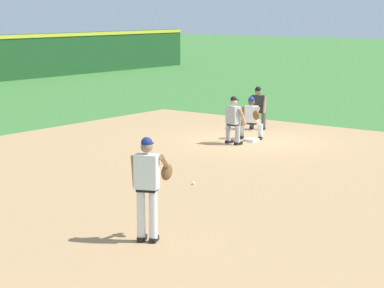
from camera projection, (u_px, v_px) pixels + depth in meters
ground_plane at (251, 141)px, 23.05m from camera, size 160.00×160.00×0.00m
infield_dirt_patch at (214, 178)px, 18.06m from camera, size 18.00×18.00×0.01m
first_base_bag at (251, 140)px, 23.04m from camera, size 0.38×0.38×0.09m
baseball at (193, 183)px, 17.34m from camera, size 0.07×0.07×0.07m
pitcher at (148, 183)px, 12.92m from camera, size 0.82×0.60×1.86m
first_baseman at (252, 116)px, 23.28m from camera, size 0.84×0.98×1.34m
baserunner at (233, 118)px, 22.43m from camera, size 0.52×0.65×1.46m
umpire at (258, 106)px, 25.22m from camera, size 0.59×0.67×1.46m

